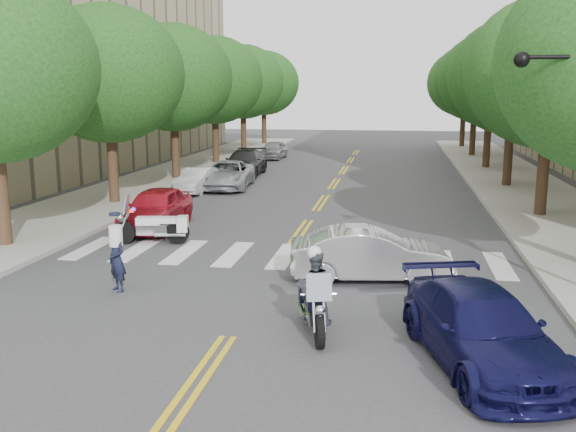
% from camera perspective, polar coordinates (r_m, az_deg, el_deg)
% --- Properties ---
extents(ground, '(140.00, 140.00, 0.00)m').
position_cam_1_polar(ground, '(13.17, -5.34, -10.67)').
color(ground, '#38383A').
rests_on(ground, ground).
extents(sidewalk_left, '(5.00, 60.00, 0.15)m').
position_cam_1_polar(sidewalk_left, '(36.44, -10.92, 3.31)').
color(sidewalk_left, '#9E9991').
rests_on(sidewalk_left, ground).
extents(sidewalk_right, '(5.00, 60.00, 0.15)m').
position_cam_1_polar(sidewalk_right, '(34.72, 19.96, 2.46)').
color(sidewalk_right, '#9E9991').
rests_on(sidewalk_right, ground).
extents(tree_l_1, '(6.40, 6.40, 8.45)m').
position_cam_1_polar(tree_l_1, '(28.48, -15.70, 12.04)').
color(tree_l_1, '#382316').
rests_on(tree_l_1, ground).
extents(tree_l_2, '(6.40, 6.40, 8.45)m').
position_cam_1_polar(tree_l_2, '(35.89, -10.17, 11.99)').
color(tree_l_2, '#382316').
rests_on(tree_l_2, ground).
extents(tree_l_3, '(6.40, 6.40, 8.45)m').
position_cam_1_polar(tree_l_3, '(43.51, -6.56, 11.90)').
color(tree_l_3, '#382316').
rests_on(tree_l_3, ground).
extents(tree_l_4, '(6.40, 6.40, 8.45)m').
position_cam_1_polar(tree_l_4, '(51.24, -4.03, 11.80)').
color(tree_l_4, '#382316').
rests_on(tree_l_4, ground).
extents(tree_l_5, '(6.40, 6.40, 8.45)m').
position_cam_1_polar(tree_l_5, '(59.05, -2.17, 11.72)').
color(tree_l_5, '#382316').
rests_on(tree_l_5, ground).
extents(tree_r_1, '(6.40, 6.40, 8.45)m').
position_cam_1_polar(tree_r_1, '(26.41, 22.30, 11.75)').
color(tree_r_1, '#382316').
rests_on(tree_r_1, ground).
extents(tree_r_2, '(6.40, 6.40, 8.45)m').
position_cam_1_polar(tree_r_2, '(34.27, 19.40, 11.60)').
color(tree_r_2, '#382316').
rests_on(tree_r_2, ground).
extents(tree_r_3, '(6.40, 6.40, 8.45)m').
position_cam_1_polar(tree_r_3, '(42.18, 17.58, 11.49)').
color(tree_r_3, '#382316').
rests_on(tree_r_3, ground).
extents(tree_r_4, '(6.40, 6.40, 8.45)m').
position_cam_1_polar(tree_r_4, '(50.12, 16.34, 11.41)').
color(tree_r_4, '#382316').
rests_on(tree_r_4, ground).
extents(tree_r_5, '(6.40, 6.40, 8.45)m').
position_cam_1_polar(tree_r_5, '(58.08, 15.44, 11.35)').
color(tree_r_5, '#382316').
rests_on(tree_r_5, ground).
extents(motorcycle_police, '(0.91, 2.21, 1.82)m').
position_cam_1_polar(motorcycle_police, '(13.16, 2.31, -6.90)').
color(motorcycle_police, black).
rests_on(motorcycle_police, ground).
extents(motorcycle_parked, '(2.48, 0.90, 1.61)m').
position_cam_1_polar(motorcycle_parked, '(21.08, -11.54, -0.95)').
color(motorcycle_parked, black).
rests_on(motorcycle_parked, ground).
extents(officer_standing, '(0.69, 0.66, 1.59)m').
position_cam_1_polar(officer_standing, '(16.30, -14.96, -3.78)').
color(officer_standing, black).
rests_on(officer_standing, ground).
extents(convertible, '(4.34, 2.10, 1.37)m').
position_cam_1_polar(convertible, '(16.85, 7.29, -3.40)').
color(convertible, '#B3B3B5').
rests_on(convertible, ground).
extents(sedan_blue, '(3.12, 5.01, 1.35)m').
position_cam_1_polar(sedan_blue, '(12.16, 16.81, -9.57)').
color(sedan_blue, '#0D0D39').
rests_on(sedan_blue, ground).
extents(parked_car_a, '(1.86, 4.39, 1.48)m').
position_cam_1_polar(parked_car_a, '(23.39, -11.65, 0.67)').
color(parked_car_a, '#AD1223').
rests_on(parked_car_a, ground).
extents(parked_car_b, '(1.58, 3.69, 1.18)m').
position_cam_1_polar(parked_car_b, '(31.58, -8.03, 3.18)').
color(parked_car_b, silver).
rests_on(parked_car_b, ground).
extents(parked_car_c, '(2.70, 5.13, 1.37)m').
position_cam_1_polar(parked_car_c, '(32.69, -5.40, 3.67)').
color(parked_car_c, '#9A9BA1').
rests_on(parked_car_c, ground).
extents(parked_car_d, '(2.25, 5.15, 1.47)m').
position_cam_1_polar(parked_car_d, '(37.57, -3.87, 4.73)').
color(parked_car_d, black).
rests_on(parked_car_d, ground).
extents(parked_car_e, '(1.70, 3.88, 1.30)m').
position_cam_1_polar(parked_car_e, '(46.84, -1.29, 5.90)').
color(parked_car_e, gray).
rests_on(parked_car_e, ground).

